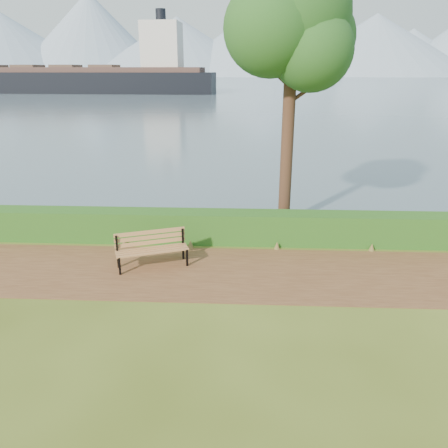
{
  "coord_description": "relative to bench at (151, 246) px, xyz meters",
  "views": [
    {
      "loc": [
        0.58,
        -10.54,
        5.27
      ],
      "look_at": [
        -0.01,
        1.2,
        1.1
      ],
      "focal_mm": 35.0,
      "sensor_mm": 36.0,
      "label": 1
    }
  ],
  "objects": [
    {
      "name": "water",
      "position": [
        2.02,
        259.31,
        -0.57
      ],
      "size": [
        700.0,
        510.0,
        0.0
      ],
      "primitive_type": "cube",
      "color": "#3F5565",
      "rests_on": "ground"
    },
    {
      "name": "path",
      "position": [
        2.02,
        -0.39,
        -0.57
      ],
      "size": [
        40.0,
        3.4,
        0.01
      ],
      "primitive_type": "cube",
      "color": "#56341D",
      "rests_on": "ground"
    },
    {
      "name": "tree",
      "position": [
        4.0,
        3.65,
        6.07
      ],
      "size": [
        4.24,
        3.96,
        8.94
      ],
      "rotation": [
        0.0,
        0.0,
        0.39
      ],
      "color": "#382016",
      "rests_on": "ground"
    },
    {
      "name": "cargo_ship",
      "position": [
        -34.88,
        94.15,
        2.35
      ],
      "size": [
        64.99,
        12.77,
        19.62
      ],
      "rotation": [
        0.0,
        0.0,
        -0.04
      ],
      "color": "black",
      "rests_on": "ground"
    },
    {
      "name": "hedge",
      "position": [
        2.02,
        1.91,
        -0.08
      ],
      "size": [
        32.0,
        0.85,
        1.0
      ],
      "primitive_type": "cube",
      "color": "#1F4914",
      "rests_on": "ground"
    },
    {
      "name": "ground",
      "position": [
        2.02,
        -0.69,
        -0.58
      ],
      "size": [
        140.0,
        140.0,
        0.0
      ],
      "primitive_type": "plane",
      "color": "#445117",
      "rests_on": "ground"
    },
    {
      "name": "bench",
      "position": [
        0.0,
        0.0,
        0.0
      ],
      "size": [
        2.07,
        1.25,
        1.0
      ],
      "rotation": [
        0.0,
        0.0,
        0.36
      ],
      "color": "black",
      "rests_on": "ground"
    },
    {
      "name": "mountains",
      "position": [
        -7.15,
        405.37,
        27.12
      ],
      "size": [
        585.0,
        190.0,
        70.0
      ],
      "color": "#8298AD",
      "rests_on": "ground"
    }
  ]
}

